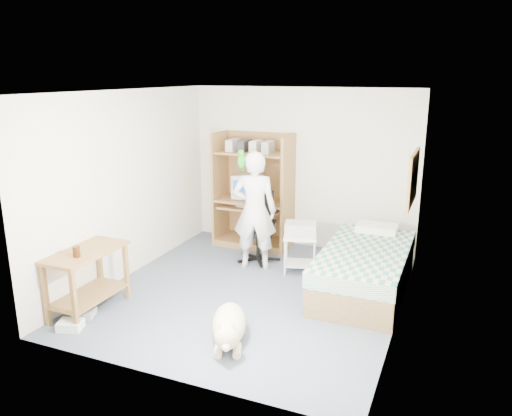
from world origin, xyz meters
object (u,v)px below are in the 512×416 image
Objects in this scene: computer_hutch at (254,195)px; printer_cart at (300,248)px; office_chair at (259,236)px; person at (255,211)px; dog at (229,326)px; side_desk at (87,272)px; bed at (365,269)px.

computer_hutch is 1.45m from printer_cart.
person is at bearing -91.70° from office_chair.
computer_hutch is 3.32× the size of printer_cart.
dog is at bearing -72.05° from computer_hutch.
office_chair is 2.40m from dog.
office_chair is (1.18, 2.32, -0.13)m from side_desk.
computer_hutch is at bearing 125.10° from printer_cart.
dog is at bearing 0.14° from side_desk.
computer_hutch reaches higher than office_chair.
person reaches higher than printer_cart.
person is 3.10× the size of printer_cart.
office_chair is 0.97× the size of dog.
office_chair is at bearing 82.36° from dog.
office_chair reaches higher than printer_cart.
computer_hutch is 0.84m from office_chair.
computer_hutch is 1.72× the size of dog.
computer_hutch is 1.80× the size of side_desk.
side_desk is 0.96× the size of dog.
dog is (-1.05, -1.81, -0.11)m from bed.
office_chair is at bearing 145.62° from printer_cart.
bed is at bearing 32.50° from side_desk.
office_chair is at bearing -61.85° from computer_hutch.
person is at bearing -66.86° from computer_hutch.
office_chair reaches higher than side_desk.
printer_cart is (0.66, 0.05, -0.48)m from person.
printer_cart is (1.06, -0.87, -0.46)m from computer_hutch.
side_desk reaches higher than bed.
person is 2.18m from dog.
printer_cart is (0.11, 2.06, 0.18)m from dog.
dog is at bearing -120.10° from bed.
person reaches higher than bed.
office_chair reaches higher than bed.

